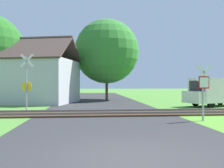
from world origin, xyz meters
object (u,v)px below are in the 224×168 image
Objects in this scene: stop_sign_near at (203,87)px; crossing_sign_far at (27,80)px; tree_center at (107,52)px; mail_truck at (214,91)px; house at (32,80)px.

stop_sign_near is 10.73m from crossing_sign_far.
tree_center is 1.71× the size of mail_truck.
house is (-10.96, 12.62, 0.53)m from stop_sign_near.
mail_truck is at bearing -46.39° from tree_center.
stop_sign_near is at bearing 127.50° from mail_truck.
mail_truck is at bearing -130.88° from stop_sign_near.
stop_sign_near is at bearing -35.13° from house.
mail_truck is (4.46, 7.45, -0.41)m from stop_sign_near.
tree_center is (5.97, 11.12, 3.35)m from crossing_sign_far.
crossing_sign_far reaches higher than mail_truck.
stop_sign_near is 0.31× the size of tree_center.
stop_sign_near is 0.54× the size of mail_truck.
tree_center reaches higher than crossing_sign_far.
stop_sign_near is at bearing -17.89° from crossing_sign_far.
house reaches higher than stop_sign_near.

